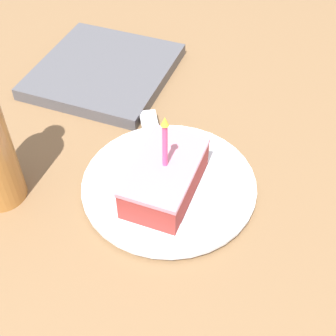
% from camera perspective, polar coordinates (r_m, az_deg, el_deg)
% --- Properties ---
extents(ground_plane, '(2.40, 2.40, 0.04)m').
position_cam_1_polar(ground_plane, '(0.62, 0.12, -3.76)').
color(ground_plane, brown).
rests_on(ground_plane, ground).
extents(plate, '(0.22, 0.22, 0.01)m').
position_cam_1_polar(plate, '(0.60, 0.00, -1.86)').
color(plate, silver).
rests_on(plate, ground_plane).
extents(cake_slice, '(0.07, 0.13, 0.12)m').
position_cam_1_polar(cake_slice, '(0.57, -0.56, -1.04)').
color(cake_slice, '#99332D').
rests_on(cake_slice, plate).
extents(fork, '(0.10, 0.15, 0.00)m').
position_cam_1_polar(fork, '(0.64, -1.76, 3.10)').
color(fork, silver).
rests_on(fork, plate).
extents(marble_board, '(0.21, 0.22, 0.02)m').
position_cam_1_polar(marble_board, '(0.79, -7.80, 11.66)').
color(marble_board, '#4C4C51').
rests_on(marble_board, ground_plane).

